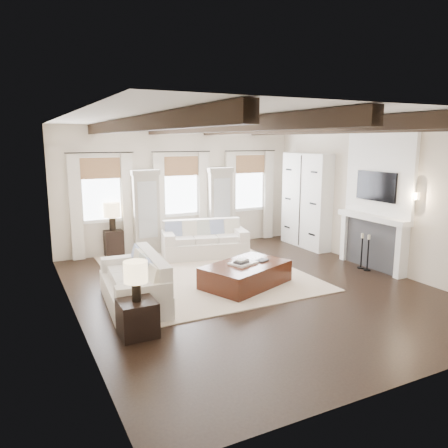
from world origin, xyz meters
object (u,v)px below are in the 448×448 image
ottoman (246,275)px  sofa_left (137,284)px  side_table_front (137,318)px  side_table_back (113,243)px  sofa_back (204,242)px

ottoman → sofa_left: bearing=157.6°
sofa_left → side_table_front: size_ratio=3.96×
ottoman → side_table_back: bearing=96.3°
sofa_left → side_table_back: bearing=84.1°
ottoman → side_table_back: (-1.82, 3.42, 0.11)m
side_table_back → side_table_front: bearing=-98.6°
sofa_left → side_table_back: (0.35, 3.40, -0.02)m
ottoman → side_table_back: size_ratio=2.56×
sofa_back → side_table_front: (-2.73, -3.69, -0.09)m
sofa_left → sofa_back: bearing=45.6°
side_table_front → ottoman: bearing=26.0°
sofa_left → side_table_front: sofa_left is taller
side_table_back → sofa_left: bearing=-95.9°
sofa_back → sofa_left: (-2.38, -2.43, -0.00)m
sofa_back → sofa_left: bearing=-134.4°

